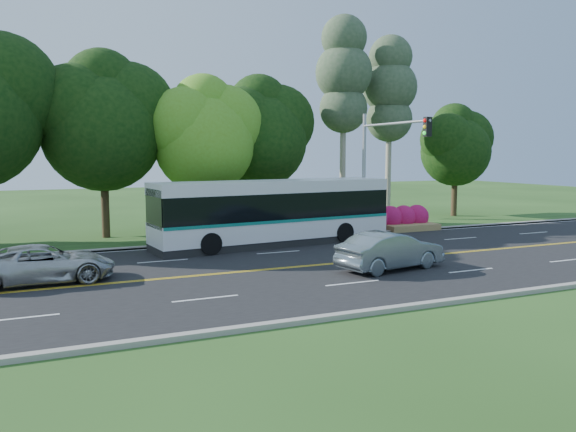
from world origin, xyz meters
name	(u,v)px	position (x,y,z in m)	size (l,w,h in m)	color
ground	(321,265)	(0.00, 0.00, 0.00)	(120.00, 120.00, 0.00)	#244517
road	(321,265)	(0.00, 0.00, 0.01)	(60.00, 14.00, 0.02)	black
curb_north	(261,240)	(0.00, 7.15, 0.07)	(60.00, 0.30, 0.15)	gray
curb_south	(427,304)	(0.00, -7.15, 0.07)	(60.00, 0.30, 0.15)	gray
grass_verge	(249,236)	(0.00, 9.00, 0.05)	(60.00, 4.00, 0.10)	#244517
lane_markings	(319,265)	(-0.09, 0.00, 0.02)	(57.60, 13.82, 0.00)	gold
tree_row	(145,118)	(-5.15, 12.13, 6.73)	(44.70, 9.10, 13.84)	#322116
bougainvillea_hedge	(365,220)	(7.18, 8.15, 0.72)	(9.50, 2.25, 1.50)	#A30D43
traffic_signal	(382,154)	(6.49, 5.40, 4.67)	(0.42, 6.10, 7.00)	#909298
transit_bus	(274,213)	(0.21, 5.78, 1.66)	(12.89, 4.11, 3.32)	silver
sedan	(390,251)	(2.13, -2.00, 0.79)	(1.63, 4.68, 1.54)	slate
suv	(43,264)	(-10.79, 1.10, 0.72)	(2.31, 5.01, 1.39)	#B2B5B6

